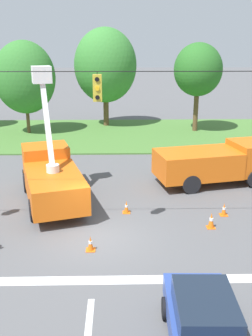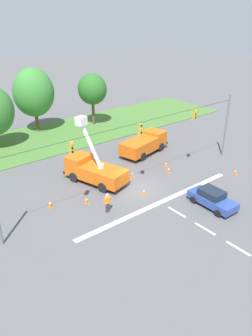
# 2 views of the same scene
# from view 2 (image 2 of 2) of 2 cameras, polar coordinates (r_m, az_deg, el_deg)

# --- Properties ---
(ground_plane) EXTENTS (200.00, 200.00, 0.00)m
(ground_plane) POSITION_cam_2_polar(r_m,az_deg,el_deg) (31.27, 2.11, -3.70)
(ground_plane) COLOR #565659
(grass_verge) EXTENTS (56.00, 12.00, 0.10)m
(grass_verge) POSITION_cam_2_polar(r_m,az_deg,el_deg) (45.18, -12.95, 5.24)
(grass_verge) COLOR #477533
(grass_verge) RESTS_ON ground
(lane_markings) EXTENTS (17.60, 15.25, 0.01)m
(lane_markings) POSITION_cam_2_polar(r_m,az_deg,el_deg) (28.50, 8.08, -7.16)
(lane_markings) COLOR silver
(lane_markings) RESTS_ON ground
(signal_gantry) EXTENTS (26.20, 0.33, 7.20)m
(signal_gantry) POSITION_cam_2_polar(r_m,az_deg,el_deg) (29.40, 2.36, 3.89)
(signal_gantry) COLOR slate
(signal_gantry) RESTS_ON ground
(tree_east) EXTENTS (5.53, 5.08, 8.72)m
(tree_east) POSITION_cam_2_polar(r_m,az_deg,el_deg) (46.65, -15.79, 12.52)
(tree_east) COLOR brown
(tree_east) RESTS_ON ground
(tree_far_east) EXTENTS (4.02, 4.32, 7.47)m
(tree_far_east) POSITION_cam_2_polar(r_m,az_deg,el_deg) (48.15, -5.89, 13.46)
(tree_far_east) COLOR brown
(tree_far_east) RESTS_ON ground
(utility_truck_bucket_lift) EXTENTS (4.18, 6.85, 6.47)m
(utility_truck_bucket_lift) POSITION_cam_2_polar(r_m,az_deg,el_deg) (32.10, -5.66, -0.25)
(utility_truck_bucket_lift) COLOR orange
(utility_truck_bucket_lift) RESTS_ON ground
(utility_truck_support_near) EXTENTS (6.90, 3.84, 2.24)m
(utility_truck_support_near) POSITION_cam_2_polar(r_m,az_deg,el_deg) (38.72, 3.23, 4.28)
(utility_truck_support_near) COLOR orange
(utility_truck_support_near) RESTS_ON ground
(sedan_blue) EXTENTS (2.01, 4.35, 1.56)m
(sedan_blue) POSITION_cam_2_polar(r_m,az_deg,el_deg) (29.22, 14.78, -5.13)
(sedan_blue) COLOR #2D4799
(sedan_blue) RESTS_ON ground
(road_worker) EXTENTS (0.65, 0.26, 1.77)m
(road_worker) POSITION_cam_2_polar(r_m,az_deg,el_deg) (27.41, -3.26, -5.91)
(road_worker) COLOR #383842
(road_worker) RESTS_ON ground
(traffic_cone_foreground_left) EXTENTS (0.36, 0.36, 0.76)m
(traffic_cone_foreground_left) POSITION_cam_2_polar(r_m,az_deg,el_deg) (29.04, -13.06, -6.07)
(traffic_cone_foreground_left) COLOR orange
(traffic_cone_foreground_left) RESTS_ON ground
(traffic_cone_foreground_right) EXTENTS (0.36, 0.36, 0.60)m
(traffic_cone_foreground_right) POSITION_cam_2_polar(r_m,az_deg,el_deg) (30.32, 3.12, -4.13)
(traffic_cone_foreground_right) COLOR orange
(traffic_cone_foreground_right) RESTS_ON ground
(traffic_cone_mid_left) EXTENTS (0.36, 0.36, 0.59)m
(traffic_cone_mid_left) POSITION_cam_2_polar(r_m,az_deg,el_deg) (35.92, 7.00, 0.70)
(traffic_cone_mid_left) COLOR orange
(traffic_cone_mid_left) RESTS_ON ground
(traffic_cone_mid_right) EXTENTS (0.36, 0.36, 0.59)m
(traffic_cone_mid_right) POSITION_cam_2_polar(r_m,az_deg,el_deg) (33.42, 1.13, -1.11)
(traffic_cone_mid_right) COLOR orange
(traffic_cone_mid_right) RESTS_ON ground
(traffic_cone_lane_edge_a) EXTENTS (0.36, 0.36, 0.70)m
(traffic_cone_lane_edge_a) POSITION_cam_2_polar(r_m,az_deg,el_deg) (34.55, 7.44, -0.27)
(traffic_cone_lane_edge_a) COLOR orange
(traffic_cone_lane_edge_a) RESTS_ON ground
(traffic_cone_lane_edge_b) EXTENTS (0.36, 0.36, 0.60)m
(traffic_cone_lane_edge_b) POSITION_cam_2_polar(r_m,az_deg,el_deg) (35.78, 18.52, -0.62)
(traffic_cone_lane_edge_b) COLOR orange
(traffic_cone_lane_edge_b) RESTS_ON ground
(traffic_cone_far_left) EXTENTS (0.36, 0.36, 0.64)m
(traffic_cone_far_left) POSITION_cam_2_polar(r_m,az_deg,el_deg) (29.15, -6.91, -5.56)
(traffic_cone_far_left) COLOR orange
(traffic_cone_far_left) RESTS_ON ground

